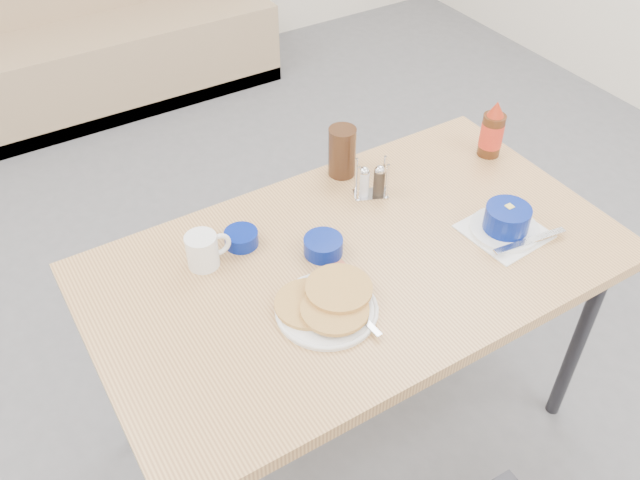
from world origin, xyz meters
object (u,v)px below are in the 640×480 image
pancake_plate (327,305)px  syrup_bottle (492,132)px  booth_bench (95,40)px  dining_table (357,275)px  amber_tumbler (342,152)px  grits_setting (507,222)px  creamer_bowl (241,238)px  condiment_caddy (371,183)px  butter_bowl (323,246)px  coffee_mug (204,250)px

pancake_plate → syrup_bottle: syrup_bottle is taller
booth_bench → syrup_bottle: bearing=-75.3°
booth_bench → dining_table: size_ratio=1.36×
dining_table → amber_tumbler: bearing=63.9°
grits_setting → creamer_bowl: (-0.64, 0.33, -0.02)m
dining_table → condiment_caddy: (0.18, 0.21, 0.10)m
dining_table → butter_bowl: size_ratio=13.47×
pancake_plate → grits_setting: 0.57m
butter_bowl → condiment_caddy: (0.25, 0.14, 0.02)m
dining_table → syrup_bottle: 0.66m
grits_setting → butter_bowl: 0.50m
coffee_mug → butter_bowl: bearing=-23.6°
pancake_plate → amber_tumbler: bearing=53.7°
grits_setting → butter_bowl: grits_setting is taller
coffee_mug → creamer_bowl: 0.12m
syrup_bottle → butter_bowl: bearing=-170.1°
pancake_plate → syrup_bottle: (0.78, 0.30, 0.06)m
pancake_plate → butter_bowl: size_ratio=2.54×
pancake_plate → grits_setting: size_ratio=1.11×
pancake_plate → butter_bowl: butter_bowl is taller
creamer_bowl → grits_setting: bearing=-27.6°
grits_setting → amber_tumbler: bearing=116.7°
dining_table → syrup_bottle: syrup_bottle is taller
grits_setting → creamer_bowl: bearing=152.4°
coffee_mug → butter_bowl: 0.31m
booth_bench → condiment_caddy: (0.18, -2.33, 0.45)m
coffee_mug → pancake_plate: bearing=-58.8°
dining_table → booth_bench: bearing=90.0°
creamer_bowl → condiment_caddy: bearing=-0.5°
pancake_plate → creamer_bowl: bearing=102.1°
coffee_mug → syrup_bottle: 0.97m
booth_bench → condiment_caddy: 2.38m
dining_table → pancake_plate: pancake_plate is taller
creamer_bowl → syrup_bottle: syrup_bottle is taller
grits_setting → coffee_mug: bearing=157.4°
coffee_mug → butter_bowl: coffee_mug is taller
dining_table → condiment_caddy: 0.29m
booth_bench → syrup_bottle: size_ratio=10.19×
dining_table → pancake_plate: size_ratio=5.30×
syrup_bottle → grits_setting: bearing=-125.2°
coffee_mug → dining_table: bearing=-28.4°
dining_table → butter_bowl: bearing=135.9°
butter_bowl → syrup_bottle: syrup_bottle is taller
dining_table → syrup_bottle: bearing=16.7°
dining_table → amber_tumbler: size_ratio=8.99×
coffee_mug → creamer_bowl: bearing=9.7°
pancake_plate → syrup_bottle: 0.84m
dining_table → creamer_bowl: creamer_bowl is taller
butter_bowl → amber_tumbler: (0.23, 0.27, 0.05)m
pancake_plate → butter_bowl: bearing=61.0°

